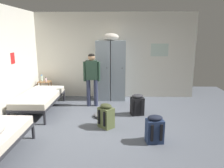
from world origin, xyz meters
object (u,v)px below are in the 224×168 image
at_px(backpack_olive, 106,116).
at_px(clothes_pile_grey, 104,115).
at_px(shelf_unit, 45,88).
at_px(person_traveler, 92,75).
at_px(lotion_bottle, 46,80).
at_px(backpack_black, 137,105).
at_px(locker_bank, 111,69).
at_px(bed_left_rear, 40,97).
at_px(backpack_navy, 154,129).
at_px(water_bottle, 42,78).

bearing_deg(backpack_olive, clothes_pile_grey, 99.14).
xyz_separation_m(shelf_unit, person_traveler, (1.61, -0.67, 0.57)).
bearing_deg(person_traveler, backpack_olive, -71.65).
distance_m(lotion_bottle, backpack_black, 3.09).
xyz_separation_m(locker_bank, bed_left_rear, (-1.87, -1.18, -0.59)).
xyz_separation_m(person_traveler, lotion_bottle, (-1.54, 0.63, -0.28)).
relative_size(shelf_unit, backpack_olive, 1.04).
xyz_separation_m(person_traveler, backpack_navy, (1.45, -2.15, -0.65)).
height_order(locker_bank, bed_left_rear, locker_bank).
distance_m(bed_left_rear, water_bottle, 1.25).
xyz_separation_m(bed_left_rear, backpack_navy, (2.81, -1.67, -0.12)).
bearing_deg(bed_left_rear, clothes_pile_grey, -12.16).
bearing_deg(lotion_bottle, bed_left_rear, -80.79).
xyz_separation_m(locker_bank, backpack_black, (0.73, -1.38, -0.71)).
relative_size(lotion_bottle, backpack_black, 0.27).
distance_m(backpack_navy, clothes_pile_grey, 1.69).
relative_size(person_traveler, clothes_pile_grey, 2.98).
distance_m(person_traveler, backpack_navy, 2.67).
bearing_deg(clothes_pile_grey, bed_left_rear, 167.84).
xyz_separation_m(backpack_navy, clothes_pile_grey, (-1.06, 1.29, -0.21)).
height_order(backpack_black, backpack_olive, same).
xyz_separation_m(person_traveler, clothes_pile_grey, (0.39, -0.85, -0.86)).
distance_m(person_traveler, clothes_pile_grey, 1.27).
relative_size(locker_bank, lotion_bottle, 13.93).
bearing_deg(lotion_bottle, person_traveler, -22.44).
relative_size(lotion_bottle, clothes_pile_grey, 0.29).
distance_m(bed_left_rear, backpack_navy, 3.27).
distance_m(locker_bank, lotion_bottle, 2.08).
height_order(person_traveler, backpack_black, person_traveler).
bearing_deg(backpack_olive, backpack_navy, -34.56).
bearing_deg(person_traveler, locker_bank, 54.10).
bearing_deg(locker_bank, water_bottle, -179.65).
distance_m(locker_bank, shelf_unit, 2.21).
xyz_separation_m(person_traveler, backpack_olive, (0.49, -1.49, -0.65)).
height_order(water_bottle, backpack_navy, water_bottle).
relative_size(locker_bank, person_traveler, 1.37).
relative_size(backpack_black, backpack_olive, 1.00).
xyz_separation_m(water_bottle, backpack_black, (2.93, -1.37, -0.41)).
bearing_deg(water_bottle, lotion_bottle, -21.80).
xyz_separation_m(bed_left_rear, water_bottle, (-0.33, 1.17, 0.29)).
bearing_deg(clothes_pile_grey, lotion_bottle, 142.37).
bearing_deg(water_bottle, shelf_unit, -14.04).
relative_size(bed_left_rear, backpack_navy, 3.45).
xyz_separation_m(shelf_unit, clothes_pile_grey, (2.00, -1.53, -0.29)).
relative_size(locker_bank, clothes_pile_grey, 4.08).
distance_m(lotion_bottle, backpack_navy, 4.10).
height_order(shelf_unit, water_bottle, water_bottle).
bearing_deg(backpack_black, locker_bank, 117.80).
relative_size(backpack_olive, clothes_pile_grey, 1.08).
bearing_deg(backpack_olive, water_bottle, 135.00).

